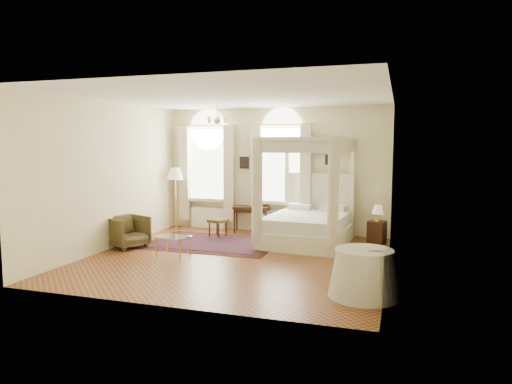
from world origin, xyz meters
TOP-DOWN VIEW (x-y plane):
  - ground at (0.00, 0.00)m, footprint 6.00×6.00m
  - room_walls at (0.00, 0.00)m, footprint 6.00×6.00m
  - window_left at (-1.90, 2.87)m, footprint 1.62×0.27m
  - window_right at (0.20, 2.87)m, footprint 1.62×0.27m
  - chandelier at (-0.90, 1.20)m, footprint 0.51×0.45m
  - wall_pictures at (0.09, 2.97)m, footprint 2.54×0.03m
  - canopy_bed at (1.13, 1.76)m, footprint 2.07×2.46m
  - nightstand at (2.70, 2.30)m, footprint 0.46×0.43m
  - nightstand_lamp at (2.71, 2.25)m, footprint 0.26×0.26m
  - writing_desk at (-0.58, 2.70)m, footprint 1.02×0.66m
  - laptop at (-0.39, 2.63)m, footprint 0.32×0.25m
  - stool at (-1.19, 1.87)m, footprint 0.50×0.50m
  - armchair at (-2.70, 0.16)m, footprint 1.02×1.01m
  - coffee_table at (-1.25, -0.40)m, footprint 0.71×0.53m
  - floor_lamp at (-2.70, 2.50)m, footprint 0.44×0.44m
  - oriental_rug at (-1.01, 1.14)m, footprint 3.06×2.20m
  - side_table at (2.70, -1.68)m, footprint 1.09×1.09m
  - book at (2.75, -1.67)m, footprint 0.24×0.30m

SIDE VIEW (x-z plane):
  - ground at x=0.00m, z-range 0.00..0.00m
  - oriental_rug at x=-1.01m, z-range 0.00..0.01m
  - nightstand at x=2.70m, z-range 0.00..0.54m
  - armchair at x=-2.70m, z-range 0.00..0.72m
  - side_table at x=2.70m, z-range -0.01..0.74m
  - stool at x=-1.19m, z-range 0.15..0.61m
  - coffee_table at x=-1.25m, z-range 0.18..0.63m
  - canopy_bed at x=1.13m, z-range -0.68..1.82m
  - writing_desk at x=-0.58m, z-range 0.25..0.96m
  - laptop at x=-0.39m, z-range 0.71..0.73m
  - book at x=2.75m, z-range 0.74..0.77m
  - nightstand_lamp at x=2.71m, z-range 0.60..0.99m
  - floor_lamp at x=-2.70m, z-range 0.60..2.30m
  - window_left at x=-1.90m, z-range -0.16..3.13m
  - window_right at x=0.20m, z-range -0.16..3.13m
  - wall_pictures at x=0.09m, z-range 1.70..2.09m
  - room_walls at x=0.00m, z-range -1.02..4.98m
  - chandelier at x=-0.90m, z-range 2.66..3.16m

